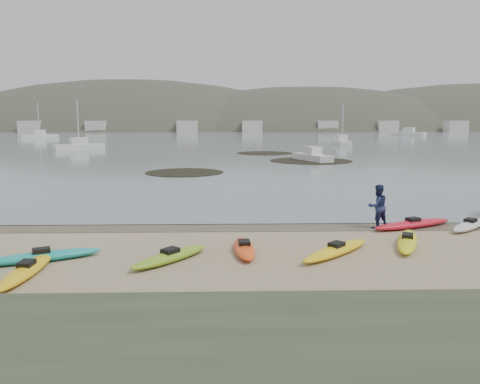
{
  "coord_description": "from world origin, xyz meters",
  "views": [
    {
      "loc": [
        -0.54,
        -20.71,
        4.76
      ],
      "look_at": [
        0.0,
        0.0,
        1.5
      ],
      "focal_mm": 35.0,
      "sensor_mm": 36.0,
      "label": 1
    }
  ],
  "objects": [
    {
      "name": "ground",
      "position": [
        0.0,
        0.0,
        0.0
      ],
      "size": [
        600.0,
        600.0,
        0.0
      ],
      "primitive_type": "plane",
      "color": "tan",
      "rests_on": "ground"
    },
    {
      "name": "wet_sand",
      "position": [
        0.0,
        -0.3,
        0.0
      ],
      "size": [
        60.0,
        60.0,
        0.0
      ],
      "primitive_type": "plane",
      "color": "brown",
      "rests_on": "ground"
    },
    {
      "name": "water",
      "position": [
        0.0,
        300.0,
        0.01
      ],
      "size": [
        1200.0,
        1200.0,
        0.0
      ],
      "primitive_type": "plane",
      "color": "slate",
      "rests_on": "ground"
    },
    {
      "name": "kayaks",
      "position": [
        1.44,
        -4.03,
        0.17
      ],
      "size": [
        20.23,
        8.93,
        0.34
      ],
      "color": "silver",
      "rests_on": "ground"
    },
    {
      "name": "person_east",
      "position": [
        6.0,
        -0.8,
        0.96
      ],
      "size": [
        1.12,
        0.99,
        1.93
      ],
      "primitive_type": "imported",
      "rotation": [
        0.0,
        0.0,
        3.46
      ],
      "color": "navy",
      "rests_on": "ground"
    },
    {
      "name": "kelp_mats",
      "position": [
        4.23,
        32.6,
        0.03
      ],
      "size": [
        21.33,
        30.41,
        0.04
      ],
      "color": "black",
      "rests_on": "water"
    },
    {
      "name": "moored_boats",
      "position": [
        4.62,
        78.33,
        0.56
      ],
      "size": [
        102.25,
        82.85,
        1.25
      ],
      "color": "silver",
      "rests_on": "ground"
    },
    {
      "name": "far_hills",
      "position": [
        39.38,
        193.97,
        -15.93
      ],
      "size": [
        550.0,
        135.0,
        80.0
      ],
      "color": "#384235",
      "rests_on": "ground"
    },
    {
      "name": "far_town",
      "position": [
        6.0,
        145.0,
        2.0
      ],
      "size": [
        199.0,
        5.0,
        4.0
      ],
      "color": "beige",
      "rests_on": "ground"
    }
  ]
}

